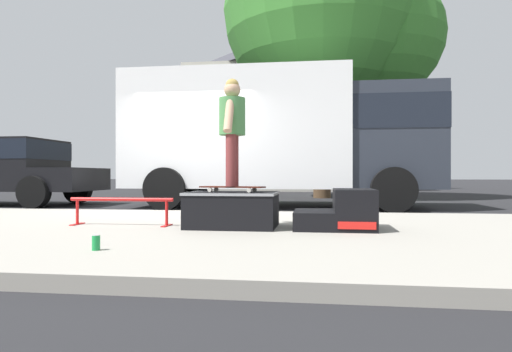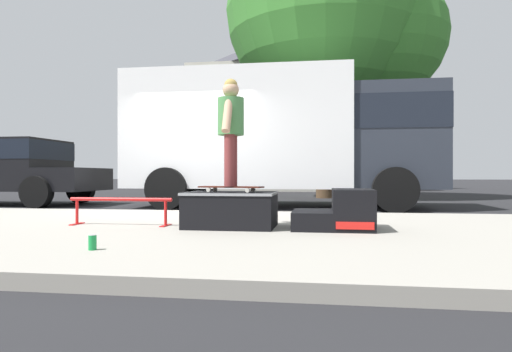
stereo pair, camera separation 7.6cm
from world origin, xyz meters
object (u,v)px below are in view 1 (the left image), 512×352
(kicker_ramp, at_px, (341,212))
(grind_rail, at_px, (121,205))
(skateboard, at_px, (232,187))
(soda_can, at_px, (96,243))
(street_tree_main, at_px, (334,19))
(skate_box, at_px, (233,208))
(box_truck, at_px, (281,133))
(skater_kid, at_px, (232,123))

(kicker_ramp, bearing_deg, grind_rail, 179.91)
(skateboard, bearing_deg, soda_can, -114.33)
(grind_rail, bearing_deg, street_tree_main, 72.64)
(street_tree_main, bearing_deg, grind_rail, -107.36)
(kicker_ramp, bearing_deg, street_tree_main, 88.44)
(street_tree_main, bearing_deg, skate_box, -99.27)
(skate_box, bearing_deg, grind_rail, 179.84)
(skateboard, xyz_separation_m, soda_can, (-0.80, -1.77, -0.41))
(box_truck, bearing_deg, skateboard, -92.03)
(soda_can, bearing_deg, street_tree_main, 78.13)
(soda_can, bearing_deg, kicker_ramp, 40.22)
(kicker_ramp, relative_size, box_truck, 0.13)
(skate_box, bearing_deg, box_truck, 88.07)
(skater_kid, bearing_deg, box_truck, 87.97)
(soda_can, bearing_deg, skater_kid, 65.67)
(kicker_ramp, relative_size, soda_can, 7.23)
(skate_box, height_order, kicker_ramp, kicker_ramp)
(grind_rail, relative_size, soda_can, 10.47)
(skate_box, xyz_separation_m, grind_rail, (-1.40, 0.00, 0.03))
(kicker_ramp, distance_m, skater_kid, 1.66)
(skate_box, height_order, skater_kid, skater_kid)
(grind_rail, xyz_separation_m, skater_kid, (1.39, 0.01, 0.99))
(skate_box, relative_size, skateboard, 1.31)
(skate_box, distance_m, box_truck, 5.25)
(soda_can, relative_size, box_truck, 0.02)
(skater_kid, bearing_deg, skate_box, -52.35)
(skateboard, bearing_deg, kicker_ramp, -0.50)
(skate_box, xyz_separation_m, skater_kid, (-0.01, 0.01, 1.02))
(skater_kid, bearing_deg, grind_rail, -179.72)
(skater_kid, bearing_deg, kicker_ramp, -0.50)
(skater_kid, bearing_deg, street_tree_main, 80.67)
(skate_box, bearing_deg, skater_kid, 127.65)
(grind_rail, bearing_deg, kicker_ramp, -0.09)
(skateboard, bearing_deg, grind_rail, -179.72)
(skater_kid, distance_m, street_tree_main, 10.44)
(kicker_ramp, xyz_separation_m, skateboard, (-1.28, 0.01, 0.28))
(grind_rail, bearing_deg, box_truck, 72.80)
(soda_can, bearing_deg, skateboard, 65.67)
(skateboard, xyz_separation_m, street_tree_main, (1.53, 9.34, 5.17))
(soda_can, distance_m, box_truck, 7.06)
(grind_rail, distance_m, street_tree_main, 11.18)
(skater_kid, xyz_separation_m, box_truck, (0.18, 5.06, 0.34))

